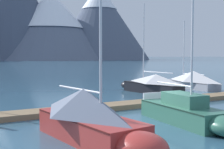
{
  "coord_description": "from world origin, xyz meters",
  "views": [
    {
      "loc": [
        -9.63,
        -13.1,
        3.4
      ],
      "look_at": [
        0.0,
        6.0,
        2.0
      ],
      "focal_mm": 49.37,
      "sensor_mm": 36.0,
      "label": 1
    }
  ],
  "objects_px": {
    "sailboat_second_berth": "(92,118)",
    "sailboat_far_berth": "(190,80)",
    "sailboat_mid_dock_starboard": "(151,84)",
    "sailboat_mid_dock_port": "(189,113)"
  },
  "relations": [
    {
      "from": "sailboat_second_berth",
      "to": "sailboat_far_berth",
      "type": "xyz_separation_m",
      "value": [
        16.29,
        13.17,
        -0.13
      ]
    },
    {
      "from": "sailboat_second_berth",
      "to": "sailboat_mid_dock_starboard",
      "type": "bearing_deg",
      "value": 47.75
    },
    {
      "from": "sailboat_second_berth",
      "to": "sailboat_mid_dock_port",
      "type": "relative_size",
      "value": 0.77
    },
    {
      "from": "sailboat_far_berth",
      "to": "sailboat_mid_dock_port",
      "type": "bearing_deg",
      "value": -131.04
    },
    {
      "from": "sailboat_mid_dock_starboard",
      "to": "sailboat_far_berth",
      "type": "xyz_separation_m",
      "value": [
        5.7,
        1.51,
        0.0
      ]
    },
    {
      "from": "sailboat_second_berth",
      "to": "sailboat_mid_dock_port",
      "type": "bearing_deg",
      "value": 5.84
    },
    {
      "from": "sailboat_second_berth",
      "to": "sailboat_far_berth",
      "type": "relative_size",
      "value": 0.9
    },
    {
      "from": "sailboat_mid_dock_port",
      "to": "sailboat_far_berth",
      "type": "xyz_separation_m",
      "value": [
        10.99,
        12.63,
        0.22
      ]
    },
    {
      "from": "sailboat_mid_dock_port",
      "to": "sailboat_far_berth",
      "type": "distance_m",
      "value": 16.74
    },
    {
      "from": "sailboat_second_berth",
      "to": "sailboat_mid_dock_port",
      "type": "height_order",
      "value": "sailboat_mid_dock_port"
    }
  ]
}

